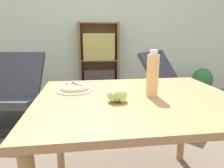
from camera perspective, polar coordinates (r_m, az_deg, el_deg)
wall_back at (r=3.71m, az=-3.15°, el=17.06°), size 8.00×0.05×2.60m
dining_table at (r=1.22m, az=7.09°, el=-7.90°), size 1.18×0.94×0.75m
pizza_on_plate at (r=1.33m, az=-10.59°, el=-1.20°), size 0.24×0.24×0.04m
grape_bunch at (r=1.09m, az=1.47°, el=-3.18°), size 0.11×0.11×0.08m
drink_bottle at (r=1.19m, az=11.51°, el=2.57°), size 0.07×0.07×0.27m
lounge_chair_near at (r=2.71m, az=-26.64°, el=-5.07°), size 0.75×0.85×0.88m
lounge_chair_far at (r=2.79m, az=16.74°, el=-3.62°), size 0.94×1.00×0.88m
bookshelf at (r=3.59m, az=-3.75°, el=5.95°), size 0.69×0.24×1.31m
potted_plant_floor at (r=3.88m, az=24.28°, el=0.36°), size 0.37×0.31×0.53m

